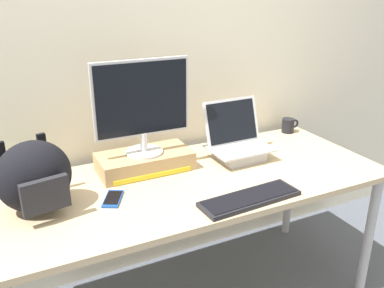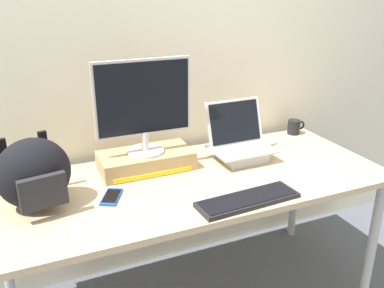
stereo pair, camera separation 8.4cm
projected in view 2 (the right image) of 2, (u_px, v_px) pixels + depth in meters
back_wall at (155, 48)px, 2.23m from camera, size 7.00×0.10×2.60m
desk at (192, 191)px, 2.03m from camera, size 1.90×0.79×0.75m
toner_box_yellow at (146, 160)px, 2.10m from camera, size 0.46×0.24×0.09m
desktop_monitor at (144, 104)px, 1.99m from camera, size 0.47×0.19×0.46m
open_laptop at (240, 148)px, 2.21m from camera, size 0.32×0.25×0.30m
external_keyboard at (248, 200)px, 1.79m from camera, size 0.47×0.17×0.02m
messenger_backpack at (34, 173)px, 1.72m from camera, size 0.34×0.32×0.30m
coffee_mug at (294, 127)px, 2.58m from camera, size 0.12×0.08×0.09m
cell_phone at (112, 197)px, 1.83m from camera, size 0.13×0.17×0.01m
plush_toy at (23, 171)px, 1.98m from camera, size 0.09×0.09×0.09m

